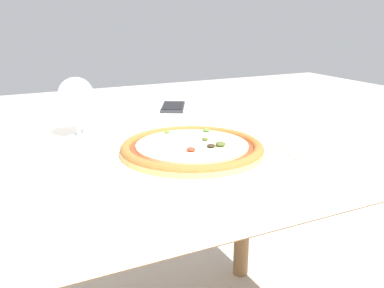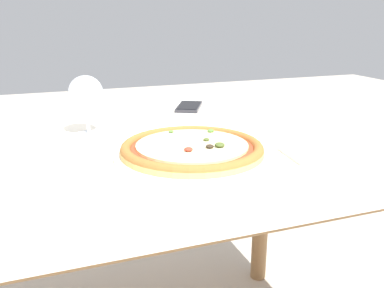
% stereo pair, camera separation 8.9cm
% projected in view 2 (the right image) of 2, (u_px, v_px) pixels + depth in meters
% --- Properties ---
extents(dining_table, '(1.44, 0.94, 0.72)m').
position_uv_depth(dining_table, '(114.00, 178.00, 1.00)').
color(dining_table, '#997047').
rests_on(dining_table, ground_plane).
extents(pizza_plate, '(0.32, 0.32, 0.04)m').
position_uv_depth(pizza_plate, '(192.00, 150.00, 0.89)').
color(pizza_plate, white).
rests_on(pizza_plate, dining_table).
extents(wine_glass_far_left, '(0.08, 0.08, 0.15)m').
position_uv_depth(wine_glass_far_left, '(86.00, 94.00, 1.03)').
color(wine_glass_far_left, silver).
rests_on(wine_glass_far_left, dining_table).
extents(cell_phone, '(0.13, 0.16, 0.01)m').
position_uv_depth(cell_phone, '(189.00, 107.00, 1.36)').
color(cell_phone, '#232328').
rests_on(cell_phone, dining_table).
extents(napkin_folded, '(0.16, 0.13, 0.01)m').
position_uv_depth(napkin_folded, '(322.00, 153.00, 0.91)').
color(napkin_folded, silver).
rests_on(napkin_folded, dining_table).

